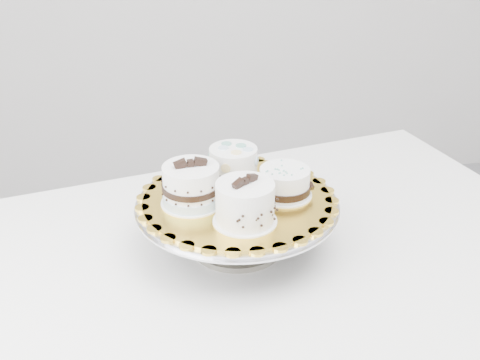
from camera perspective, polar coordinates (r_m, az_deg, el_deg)
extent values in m
cube|color=white|center=(1.25, 2.26, -7.56)|extent=(1.44, 1.10, 0.04)
cube|color=white|center=(1.99, 13.50, -6.65)|extent=(0.06, 0.06, 0.71)
cylinder|color=gray|center=(1.25, -0.26, -6.13)|extent=(0.19, 0.19, 0.01)
cylinder|color=gray|center=(1.22, -0.27, -4.43)|extent=(0.12, 0.12, 0.10)
cylinder|color=silver|center=(1.19, -0.27, -2.19)|extent=(0.40, 0.40, 0.01)
cylinder|color=silver|center=(1.20, -0.27, -2.34)|extent=(0.41, 0.41, 0.00)
cylinder|color=gold|center=(1.19, -0.27, -1.84)|extent=(0.50, 0.50, 0.01)
cylinder|color=white|center=(1.11, 0.47, -3.89)|extent=(0.12, 0.12, 0.00)
cylinder|color=white|center=(1.09, 0.48, -2.13)|extent=(0.15, 0.15, 0.08)
cylinder|color=white|center=(1.17, -4.58, -2.12)|extent=(0.12, 0.12, 0.00)
cylinder|color=white|center=(1.16, -4.65, -0.41)|extent=(0.12, 0.12, 0.08)
cylinder|color=silver|center=(1.17, -4.59, -1.67)|extent=(0.11, 0.11, 0.02)
cylinder|color=black|center=(1.16, -4.64, -0.54)|extent=(0.11, 0.11, 0.01)
cylinder|color=white|center=(1.26, -0.62, 0.07)|extent=(0.11, 0.11, 0.00)
cylinder|color=white|center=(1.24, -0.63, 1.55)|extent=(0.11, 0.11, 0.07)
cylinder|color=white|center=(1.20, 4.20, -1.35)|extent=(0.11, 0.11, 0.00)
cylinder|color=white|center=(1.19, 4.25, -0.15)|extent=(0.11, 0.11, 0.05)
cylinder|color=black|center=(1.20, 4.23, -0.70)|extent=(0.10, 0.10, 0.01)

